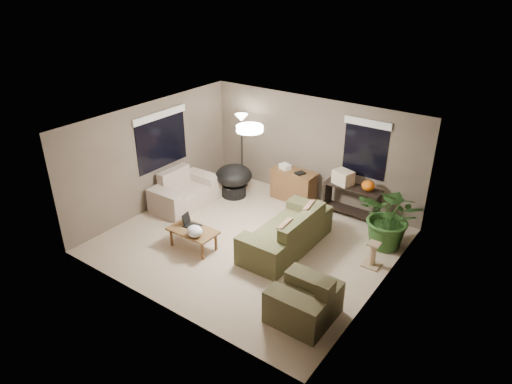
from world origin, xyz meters
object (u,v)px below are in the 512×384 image
Objects in this scene: loveseat at (184,193)px; armchair at (305,303)px; main_sofa at (288,235)px; papasan_chair at (234,179)px; desk at (293,185)px; cat_scratching_post at (373,256)px; coffee_table at (193,232)px; floor_lamp at (242,127)px; houseplant at (390,223)px; console_table at (352,199)px.

loveseat is 4.63m from armchair.
papasan_chair is (-2.33, 1.22, 0.17)m from main_sofa.
desk reaches higher than cat_scratching_post.
coffee_table is 3.53m from cat_scratching_post.
papasan_chair is at bearing 142.35° from armchair.
main_sofa is 1.69m from cat_scratching_post.
main_sofa is at bearing -2.97° from loveseat.
main_sofa is 3.35m from floor_lamp.
cat_scratching_post is at bearing -18.58° from floor_lamp.
papasan_chair is 1.29m from floor_lamp.
main_sofa is 2.63m from papasan_chair.
desk is 2.20× the size of cat_scratching_post.
main_sofa reaches higher than cat_scratching_post.
armchair is at bearing -9.47° from coffee_table.
loveseat is 4.75m from houseplant.
papasan_chair is (0.67, 1.06, 0.17)m from loveseat.
console_table is (0.47, 1.93, 0.14)m from main_sofa.
desk is 0.58× the size of floor_lamp.
floor_lamp is (-3.81, 3.39, 1.30)m from armchair.
houseplant is at bearing 36.91° from main_sofa.
armchair is 0.77× the size of console_table.
console_table is 1.93m from cat_scratching_post.
houseplant is at bearing 0.10° from papasan_chair.
desk is 0.80× the size of houseplant.
papasan_chair is 0.60× the size of floor_lamp.
coffee_table is at bearing -71.45° from papasan_chair.
armchair reaches higher than desk.
armchair is at bearing -56.16° from desk.
console_table is 1.14× the size of papasan_chair.
houseplant is (0.33, 2.81, 0.24)m from armchair.
loveseat reaches higher than papasan_chair.
papasan_chair reaches higher than cat_scratching_post.
cat_scratching_post is at bearing 3.18° from loveseat.
papasan_chair is at bearing -152.38° from desk.
floor_lamp is at bearing 144.29° from main_sofa.
floor_lamp reaches higher than main_sofa.
papasan_chair is at bearing -72.53° from floor_lamp.
main_sofa is 2.00m from console_table.
houseplant is (1.63, 1.22, 0.24)m from main_sofa.
main_sofa reaches higher than coffee_table.
coffee_table is 2.45m from papasan_chair.
loveseat is at bearing 138.87° from coffee_table.
desk is at bearing 41.56° from loveseat.
armchair is 1.00× the size of coffee_table.
main_sofa is 2.05m from houseplant.
main_sofa is 2.20× the size of armchair.
floor_lamp is (-0.96, 2.91, 1.24)m from coffee_table.
loveseat is at bearing -166.98° from houseplant.
desk is at bearing 150.87° from cat_scratching_post.
loveseat is at bearing -122.10° from papasan_chair.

